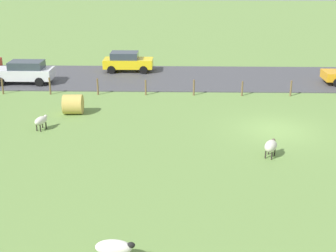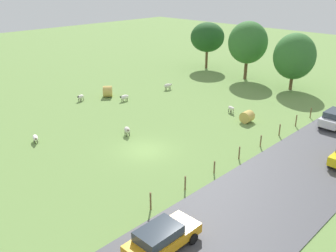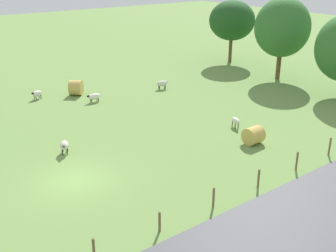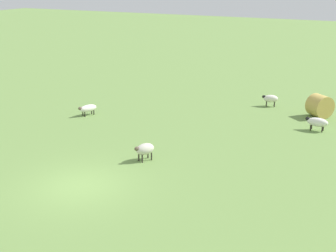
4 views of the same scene
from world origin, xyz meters
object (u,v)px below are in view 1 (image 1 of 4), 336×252
(sheep_0, at_px, (114,248))
(sheep_1, at_px, (271,146))
(sheep_3, at_px, (41,121))
(hay_bale_1, at_px, (73,104))
(car_2, at_px, (24,72))
(car_1, at_px, (127,61))

(sheep_0, xyz_separation_m, sheep_1, (8.25, -6.41, 0.06))
(sheep_1, distance_m, sheep_3, 12.52)
(sheep_0, bearing_deg, sheep_1, -37.83)
(sheep_0, xyz_separation_m, hay_bale_1, (14.49, 4.47, 0.10))
(sheep_1, relative_size, car_2, 0.25)
(sheep_1, bearing_deg, car_1, 26.92)
(hay_bale_1, xyz_separation_m, car_2, (6.95, 5.22, 0.32))
(sheep_3, distance_m, car_1, 14.16)
(car_2, bearing_deg, car_1, -61.53)
(sheep_0, xyz_separation_m, car_1, (25.43, 2.31, 0.39))
(sheep_0, xyz_separation_m, car_2, (21.44, 9.68, 0.42))
(sheep_1, xyz_separation_m, sheep_3, (3.42, 12.05, -0.04))
(sheep_3, bearing_deg, car_1, -13.59)
(car_1, distance_m, car_2, 8.39)
(car_2, bearing_deg, sheep_1, -129.32)
(sheep_3, xyz_separation_m, car_2, (9.76, 4.05, 0.40))
(sheep_3, height_order, car_1, car_1)
(hay_bale_1, bearing_deg, sheep_1, -119.83)
(sheep_1, bearing_deg, sheep_0, 142.17)
(sheep_0, relative_size, car_2, 0.29)
(sheep_3, bearing_deg, sheep_0, -154.22)
(sheep_1, relative_size, hay_bale_1, 0.93)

